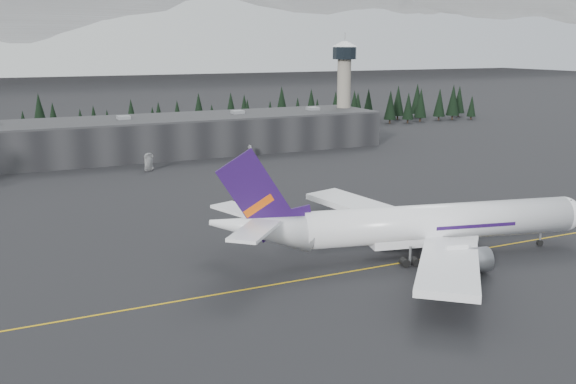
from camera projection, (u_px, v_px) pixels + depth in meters
name	position (u px, v px, depth m)	size (l,w,h in m)	color
ground	(339.00, 269.00, 107.16)	(1400.00, 1400.00, 0.00)	black
taxiline	(345.00, 272.00, 105.40)	(400.00, 0.40, 0.02)	gold
terminal	(155.00, 136.00, 215.80)	(160.00, 30.00, 12.60)	black
control_tower	(344.00, 79.00, 245.87)	(10.00, 10.00, 37.70)	gray
treeline	(131.00, 121.00, 248.11)	(360.00, 20.00, 15.00)	black
mountain_ridge	(16.00, 68.00, 987.66)	(4400.00, 900.00, 420.00)	white
jet_main	(408.00, 225.00, 112.21)	(68.42, 62.49, 20.38)	white
gse_vehicle_a	(149.00, 168.00, 189.40)	(2.52, 5.47, 1.52)	#BABABC
gse_vehicle_b	(251.00, 156.00, 211.17)	(1.74, 4.33, 1.48)	silver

